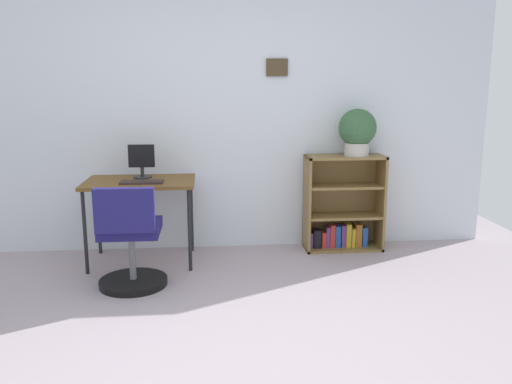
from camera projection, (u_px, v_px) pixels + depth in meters
The scene contains 8 objects.
ground_plane at pixel (222, 358), 2.96m from camera, with size 6.24×6.24×0.00m, color #A6959E.
wall_back at pixel (213, 111), 4.79m from camera, with size 5.20×0.12×2.57m.
desk at pixel (140, 187), 4.44m from camera, with size 0.92×0.61×0.72m.
monitor at pixel (142, 161), 4.51m from camera, with size 0.22×0.16×0.29m.
keyboard at pixel (142, 182), 4.30m from camera, with size 0.35×0.15×0.02m, color #332622.
office_chair at pixel (130, 244), 3.91m from camera, with size 0.52×0.55×0.81m.
bookshelf_low at pixel (342, 207), 4.89m from camera, with size 0.72×0.30×0.88m.
potted_plant_on_shelf at pixel (357, 130), 4.70m from camera, with size 0.34×0.34×0.42m.
Camera 1 is at (-0.05, -2.71, 1.52)m, focal length 36.67 mm.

